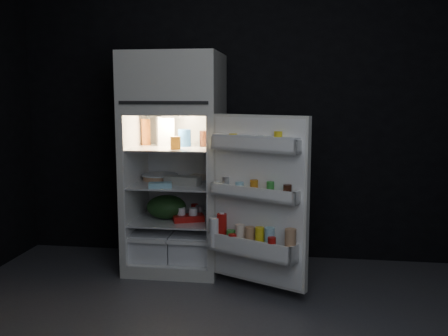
% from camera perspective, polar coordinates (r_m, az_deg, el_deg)
% --- Properties ---
extents(wall_back, '(4.00, 0.00, 2.70)m').
position_cam_1_polar(wall_back, '(4.41, 2.14, 7.09)').
color(wall_back, black).
rests_on(wall_back, ground).
extents(wall_front, '(4.00, 0.00, 2.70)m').
position_cam_1_polar(wall_front, '(1.09, -16.76, 2.78)').
color(wall_front, black).
rests_on(wall_front, ground).
extents(refrigerator, '(0.76, 0.71, 1.78)m').
position_cam_1_polar(refrigerator, '(4.16, -5.53, 1.52)').
color(refrigerator, silver).
rests_on(refrigerator, ground).
extents(fridge_door, '(0.73, 0.49, 1.22)m').
position_cam_1_polar(fridge_door, '(3.56, 3.74, -4.09)').
color(fridge_door, silver).
rests_on(fridge_door, ground).
extents(milk_jug, '(0.18, 0.18, 0.24)m').
position_cam_1_polar(milk_jug, '(4.21, -6.74, 4.20)').
color(milk_jug, white).
rests_on(milk_jug, refrigerator).
extents(mayo_jar, '(0.11, 0.11, 0.14)m').
position_cam_1_polar(mayo_jar, '(4.12, -4.52, 3.44)').
color(mayo_jar, '#215AB4').
rests_on(mayo_jar, refrigerator).
extents(jam_jar, '(0.10, 0.10, 0.13)m').
position_cam_1_polar(jam_jar, '(4.11, -2.18, 3.38)').
color(jam_jar, black).
rests_on(jam_jar, refrigerator).
extents(amber_bottle, '(0.10, 0.10, 0.22)m').
position_cam_1_polar(amber_bottle, '(4.28, -8.91, 4.09)').
color(amber_bottle, orange).
rests_on(amber_bottle, refrigerator).
extents(small_carton, '(0.09, 0.08, 0.10)m').
position_cam_1_polar(small_carton, '(3.92, -5.59, 2.88)').
color(small_carton, '#C17016').
rests_on(small_carton, refrigerator).
extents(egg_carton, '(0.31, 0.17, 0.07)m').
position_cam_1_polar(egg_carton, '(4.05, -4.75, -1.44)').
color(egg_carton, gray).
rests_on(egg_carton, refrigerator).
extents(pie, '(0.32, 0.32, 0.04)m').
position_cam_1_polar(pie, '(4.30, -7.35, -1.09)').
color(pie, tan).
rests_on(pie, refrigerator).
extents(flat_package, '(0.20, 0.13, 0.04)m').
position_cam_1_polar(flat_package, '(3.95, -7.30, -1.94)').
color(flat_package, '#8CC6D8').
rests_on(flat_package, refrigerator).
extents(wrapped_pkg, '(0.13, 0.12, 0.05)m').
position_cam_1_polar(wrapped_pkg, '(4.25, -3.00, -1.08)').
color(wrapped_pkg, beige).
rests_on(wrapped_pkg, refrigerator).
extents(produce_bag, '(0.34, 0.29, 0.20)m').
position_cam_1_polar(produce_bag, '(4.19, -6.59, -4.44)').
color(produce_bag, '#193815').
rests_on(produce_bag, refrigerator).
extents(yogurt_tray, '(0.28, 0.21, 0.05)m').
position_cam_1_polar(yogurt_tray, '(4.10, -4.09, -5.72)').
color(yogurt_tray, '#AD130E').
rests_on(yogurt_tray, refrigerator).
extents(small_can_red, '(0.08, 0.08, 0.09)m').
position_cam_1_polar(small_can_red, '(4.32, -3.37, -4.72)').
color(small_can_red, '#AD130E').
rests_on(small_can_red, refrigerator).
extents(small_can_silver, '(0.09, 0.09, 0.09)m').
position_cam_1_polar(small_can_silver, '(4.26, -2.80, -4.90)').
color(small_can_silver, silver).
rests_on(small_can_silver, refrigerator).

